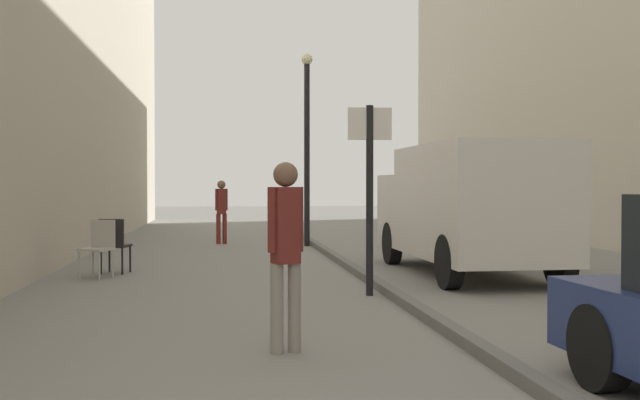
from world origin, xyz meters
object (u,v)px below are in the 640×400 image
at_px(street_sign_post, 370,183).
at_px(cafe_chair_by_doorway, 99,244).
at_px(pedestrian_mid_block, 221,207).
at_px(lamp_post, 307,136).
at_px(pedestrian_main_foreground, 286,243).
at_px(cafe_chair_near_window, 114,242).
at_px(delivery_van, 467,205).

relative_size(street_sign_post, cafe_chair_by_doorway, 2.77).
bearing_deg(pedestrian_mid_block, lamp_post, 143.46).
bearing_deg(lamp_post, pedestrian_mid_block, 155.64).
bearing_deg(cafe_chair_by_doorway, lamp_post, -99.34).
distance_m(pedestrian_main_foreground, pedestrian_mid_block, 12.82).
bearing_deg(cafe_chair_near_window, delivery_van, 5.21).
height_order(pedestrian_main_foreground, pedestrian_mid_block, pedestrian_main_foreground).
relative_size(street_sign_post, lamp_post, 0.55).
relative_size(pedestrian_mid_block, delivery_van, 0.32).
relative_size(pedestrian_main_foreground, street_sign_post, 0.66).
xyz_separation_m(lamp_post, cafe_chair_by_doorway, (-4.08, -5.92, -2.18)).
relative_size(pedestrian_mid_block, street_sign_post, 0.63).
relative_size(pedestrian_main_foreground, delivery_van, 0.34).
bearing_deg(pedestrian_mid_block, cafe_chair_by_doorway, 61.75).
bearing_deg(lamp_post, cafe_chair_by_doorway, -124.56).
xyz_separation_m(delivery_van, lamp_post, (-2.01, 6.29, 1.55)).
xyz_separation_m(pedestrian_mid_block, street_sign_post, (2.02, -9.42, 0.60)).
bearing_deg(pedestrian_mid_block, cafe_chair_near_window, 61.87).
xyz_separation_m(lamp_post, cafe_chair_near_window, (-3.92, -5.41, -2.18)).
height_order(lamp_post, cafe_chair_by_doorway, lamp_post).
bearing_deg(street_sign_post, cafe_chair_near_window, -34.11).
bearing_deg(lamp_post, cafe_chair_near_window, -125.91).
xyz_separation_m(pedestrian_main_foreground, lamp_post, (1.52, 11.85, 1.73)).
bearing_deg(pedestrian_main_foreground, cafe_chair_by_doorway, 95.31).
bearing_deg(lamp_post, delivery_van, -72.27).
distance_m(pedestrian_mid_block, lamp_post, 2.91).
bearing_deg(pedestrian_main_foreground, cafe_chair_near_window, 92.39).
bearing_deg(cafe_chair_by_doorway, pedestrian_mid_block, -80.84).
bearing_deg(street_sign_post, delivery_van, -129.32).
bearing_deg(delivery_van, street_sign_post, -134.44).
height_order(delivery_van, cafe_chair_near_window, delivery_van).
bearing_deg(street_sign_post, pedestrian_main_foreground, 71.48).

